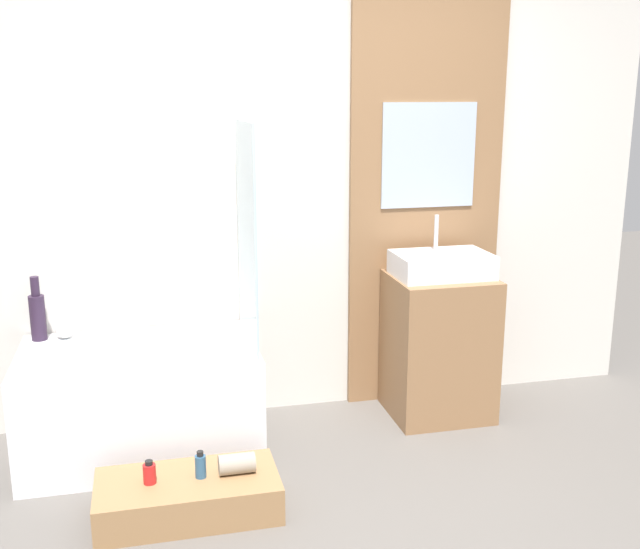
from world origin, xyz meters
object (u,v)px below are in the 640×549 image
object	(u,v)px
sink	(442,265)
vase_tall_dark	(38,314)
vase_round_light	(65,330)
bottle_soap_secondary	(201,466)
wooden_step_bench	(188,496)
bathtub	(141,400)
bottle_soap_primary	(149,473)

from	to	relation	value
sink	vase_tall_dark	size ratio (longest dim) A/B	1.55
vase_round_light	bottle_soap_secondary	distance (m)	1.17
sink	vase_round_light	bearing A→B (deg)	175.18
sink	vase_tall_dark	world-z (taller)	sink
vase_round_light	wooden_step_bench	bearing A→B (deg)	-58.83
bathtub	vase_tall_dark	distance (m)	0.70
vase_tall_dark	bottle_soap_primary	xyz separation A→B (m)	(0.52, -0.92, -0.48)
bathtub	wooden_step_bench	bearing A→B (deg)	-74.13
wooden_step_bench	vase_round_light	distance (m)	1.19
vase_tall_dark	bottle_soap_primary	distance (m)	1.16
bathtub	sink	xyz separation A→B (m)	(1.65, 0.09, 0.60)
wooden_step_bench	vase_tall_dark	world-z (taller)	vase_tall_dark
vase_round_light	bottle_soap_primary	xyz separation A→B (m)	(0.40, -0.92, -0.39)
bottle_soap_primary	vase_tall_dark	bearing A→B (deg)	119.52
vase_round_light	bottle_soap_secondary	bearing A→B (deg)	-56.18
vase_tall_dark	vase_round_light	distance (m)	0.16
bathtub	bottle_soap_primary	bearing A→B (deg)	-87.66
bottle_soap_primary	vase_round_light	bearing A→B (deg)	113.35
sink	vase_tall_dark	xyz separation A→B (m)	(-2.15, 0.18, -0.19)
wooden_step_bench	bottle_soap_secondary	xyz separation A→B (m)	(0.06, 0.00, 0.14)
bathtub	bottle_soap_primary	distance (m)	0.66
bottle_soap_primary	bottle_soap_secondary	bearing A→B (deg)	0.00
wooden_step_bench	sink	distance (m)	1.83
bathtub	sink	bearing A→B (deg)	3.24
sink	bottle_soap_secondary	world-z (taller)	sink
sink	vase_tall_dark	distance (m)	2.16
sink	bottle_soap_primary	bearing A→B (deg)	-155.35
bathtub	sink	world-z (taller)	sink
wooden_step_bench	bottle_soap_primary	size ratio (longest dim) A/B	7.52
wooden_step_bench	vase_tall_dark	bearing A→B (deg)	126.44
wooden_step_bench	bottle_soap_primary	bearing A→B (deg)	180.00
bathtub	vase_round_light	size ratio (longest dim) A/B	12.62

